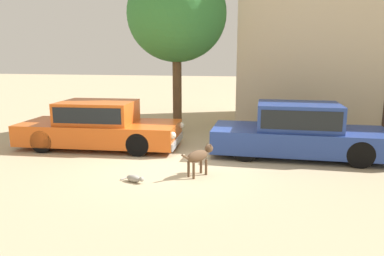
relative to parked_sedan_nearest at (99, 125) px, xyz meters
name	(u,v)px	position (x,y,z in m)	size (l,w,h in m)	color
ground_plane	(172,163)	(2.53, -1.19, -0.69)	(80.00, 80.00, 0.00)	tan
parked_sedan_nearest	(99,125)	(0.00, 0.00, 0.00)	(4.89, 2.11, 1.38)	#D15619
parked_sedan_second	(299,130)	(5.73, 0.15, 0.03)	(4.78, 1.77, 1.45)	navy
stray_dog_spotted	(199,156)	(3.38, -1.97, -0.23)	(0.64, 0.88, 0.71)	brown
stray_cat	(135,178)	(2.08, -2.69, -0.61)	(0.58, 0.37, 0.17)	gray
acacia_tree_left	(177,15)	(1.75, 2.63, 3.38)	(3.40, 3.06, 5.71)	brown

